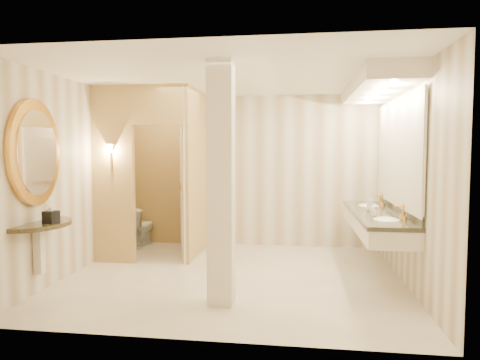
% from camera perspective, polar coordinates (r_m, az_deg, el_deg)
% --- Properties ---
extents(floor, '(4.50, 4.50, 0.00)m').
position_cam_1_polar(floor, '(6.00, -0.90, -12.72)').
color(floor, '#EFE6CE').
rests_on(floor, ground).
extents(ceiling, '(4.50, 4.50, 0.00)m').
position_cam_1_polar(ceiling, '(5.83, -0.92, 13.61)').
color(ceiling, white).
rests_on(ceiling, wall_back).
extents(wall_back, '(4.50, 0.02, 2.70)m').
position_cam_1_polar(wall_back, '(7.74, 1.31, 1.21)').
color(wall_back, beige).
rests_on(wall_back, floor).
extents(wall_front, '(4.50, 0.02, 2.70)m').
position_cam_1_polar(wall_front, '(3.80, -5.43, -1.71)').
color(wall_front, beige).
rests_on(wall_front, floor).
extents(wall_left, '(0.02, 4.00, 2.70)m').
position_cam_1_polar(wall_left, '(6.49, -20.96, 0.40)').
color(wall_left, beige).
rests_on(wall_left, floor).
extents(wall_right, '(0.02, 4.00, 2.70)m').
position_cam_1_polar(wall_right, '(5.86, 21.39, 0.04)').
color(wall_right, beige).
rests_on(wall_right, floor).
extents(toilet_closet, '(1.50, 1.55, 2.70)m').
position_cam_1_polar(toilet_closet, '(6.95, -8.86, 1.14)').
color(toilet_closet, tan).
rests_on(toilet_closet, floor).
extents(wall_sconce, '(0.14, 0.14, 0.42)m').
position_cam_1_polar(wall_sconce, '(6.72, -16.84, 3.87)').
color(wall_sconce, '#BD8E3C').
rests_on(wall_sconce, toilet_closet).
extents(vanity, '(0.75, 2.66, 2.09)m').
position_cam_1_polar(vanity, '(6.19, 18.14, 2.89)').
color(vanity, silver).
rests_on(vanity, floor).
extents(console_shelf, '(0.97, 0.97, 1.93)m').
position_cam_1_polar(console_shelf, '(5.59, -25.65, -0.34)').
color(console_shelf, black).
rests_on(console_shelf, floor).
extents(pillar, '(0.28, 0.28, 2.70)m').
position_cam_1_polar(pillar, '(4.73, -2.53, -0.57)').
color(pillar, silver).
rests_on(pillar, floor).
extents(tissue_box, '(0.16, 0.16, 0.14)m').
position_cam_1_polar(tissue_box, '(5.49, -23.89, -4.53)').
color(tissue_box, black).
rests_on(tissue_box, console_shelf).
extents(toilet, '(0.52, 0.77, 0.72)m').
position_cam_1_polar(toilet, '(7.91, -13.33, -6.06)').
color(toilet, white).
rests_on(toilet, floor).
extents(soap_bottle_a, '(0.07, 0.07, 0.12)m').
position_cam_1_polar(soap_bottle_a, '(5.80, 17.38, -4.04)').
color(soap_bottle_a, beige).
rests_on(soap_bottle_a, vanity).
extents(soap_bottle_b, '(0.09, 0.09, 0.10)m').
position_cam_1_polar(soap_bottle_b, '(6.28, 17.15, -3.50)').
color(soap_bottle_b, silver).
rests_on(soap_bottle_b, vanity).
extents(soap_bottle_c, '(0.11, 0.11, 0.22)m').
position_cam_1_polar(soap_bottle_c, '(6.27, 16.90, -2.96)').
color(soap_bottle_c, '#C6B28C').
rests_on(soap_bottle_c, vanity).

